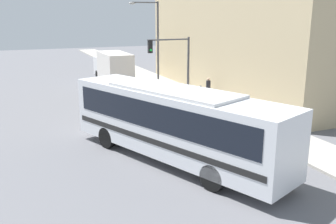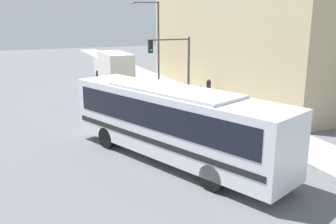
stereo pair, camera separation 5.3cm
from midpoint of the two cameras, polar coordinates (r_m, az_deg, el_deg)
name	(u,v)px [view 1 (the left image)]	position (r m, az deg, el deg)	size (l,w,h in m)	color
ground_plane	(186,159)	(16.97, 2.73, -7.22)	(120.00, 120.00, 0.00)	slate
sidewalk	(154,80)	(37.03, -2.17, 4.93)	(2.89, 70.00, 0.13)	#A8A399
building_facade	(240,14)	(31.47, 10.81, 14.40)	(6.00, 22.32, 12.63)	tan
city_bus	(173,120)	(16.19, 0.71, -1.17)	(6.48, 11.20, 3.28)	silver
delivery_truck	(113,66)	(35.83, -8.46, 6.92)	(2.22, 7.26, 2.91)	silver
fire_hydrant	(222,109)	(23.74, 8.20, 0.44)	(0.28, 0.37, 0.84)	red
traffic_light_pole	(173,57)	(27.44, 0.78, 8.39)	(3.28, 0.35, 4.59)	#47474C
parking_meter	(201,92)	(26.16, 4.92, 3.03)	(0.14, 0.14, 1.40)	#47474C
street_lamp	(154,36)	(33.72, -2.17, 11.50)	(2.72, 0.28, 7.28)	#47474C
pedestrian_near_corner	(208,88)	(28.32, 6.09, 3.61)	(0.34, 0.34, 1.59)	slate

